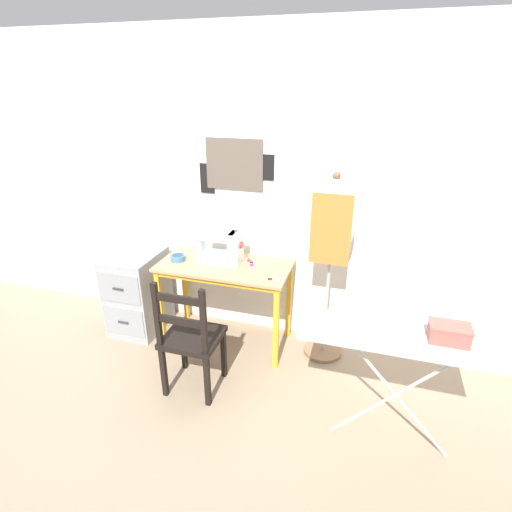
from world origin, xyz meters
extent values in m
plane|color=gray|center=(0.00, 0.00, 0.00)|extent=(14.00, 14.00, 0.00)
cube|color=silver|center=(0.00, 0.60, 1.27)|extent=(10.00, 0.05, 2.55)
cube|color=brown|center=(-0.01, 0.57, 1.51)|extent=(0.49, 0.02, 0.41)
cube|color=black|center=(-0.25, 0.57, 1.38)|extent=(0.12, 0.01, 0.25)
cube|color=black|center=(0.25, 0.57, 1.50)|extent=(0.16, 0.01, 0.20)
cube|color=tan|center=(0.00, 0.27, 0.74)|extent=(1.09, 0.54, 0.02)
cube|color=gold|center=(0.00, 0.04, 0.71)|extent=(1.01, 0.03, 0.04)
cube|color=gold|center=(-0.50, 0.04, 0.36)|extent=(0.04, 0.04, 0.73)
cube|color=gold|center=(0.50, 0.04, 0.36)|extent=(0.04, 0.04, 0.73)
cube|color=gold|center=(-0.50, 0.50, 0.36)|extent=(0.04, 0.04, 0.73)
cube|color=gold|center=(0.50, 0.50, 0.36)|extent=(0.04, 0.04, 0.73)
cube|color=silver|center=(-0.05, 0.30, 0.79)|extent=(0.36, 0.18, 0.08)
cube|color=silver|center=(0.09, 0.30, 0.93)|extent=(0.09, 0.15, 0.19)
cube|color=silver|center=(-0.07, 0.30, 0.99)|extent=(0.32, 0.13, 0.07)
cube|color=silver|center=(-0.21, 0.30, 0.89)|extent=(0.04, 0.10, 0.12)
cylinder|color=#B22D2D|center=(0.14, 0.30, 0.93)|extent=(0.02, 0.06, 0.06)
cylinder|color=#99999E|center=(0.09, 0.30, 1.04)|extent=(0.01, 0.01, 0.02)
cylinder|color=teal|center=(-0.40, 0.22, 0.78)|extent=(0.12, 0.12, 0.05)
cylinder|color=#243D54|center=(-0.40, 0.22, 0.80)|extent=(0.10, 0.10, 0.01)
cube|color=silver|center=(0.48, 0.14, 0.75)|extent=(0.09, 0.05, 0.00)
cube|color=silver|center=(0.49, 0.12, 0.75)|extent=(0.09, 0.03, 0.00)
torus|color=black|center=(0.43, 0.11, 0.75)|extent=(0.03, 0.03, 0.01)
torus|color=black|center=(0.43, 0.11, 0.75)|extent=(0.03, 0.03, 0.01)
cylinder|color=red|center=(0.18, 0.37, 0.77)|extent=(0.03, 0.03, 0.03)
cylinder|color=beige|center=(0.18, 0.37, 0.78)|extent=(0.03, 0.03, 0.00)
cylinder|color=beige|center=(0.18, 0.37, 0.75)|extent=(0.03, 0.03, 0.00)
cylinder|color=purple|center=(0.22, 0.29, 0.77)|extent=(0.03, 0.03, 0.04)
cylinder|color=beige|center=(0.22, 0.29, 0.78)|extent=(0.04, 0.04, 0.00)
cylinder|color=beige|center=(0.22, 0.29, 0.75)|extent=(0.04, 0.04, 0.00)
cube|color=black|center=(-0.02, -0.34, 0.44)|extent=(0.40, 0.38, 0.04)
cube|color=black|center=(-0.19, -0.18, 0.21)|extent=(0.04, 0.04, 0.42)
cube|color=black|center=(0.15, -0.18, 0.21)|extent=(0.04, 0.04, 0.42)
cube|color=black|center=(-0.19, -0.50, 0.21)|extent=(0.04, 0.04, 0.42)
cube|color=black|center=(0.15, -0.50, 0.21)|extent=(0.04, 0.04, 0.42)
cube|color=black|center=(-0.19, -0.50, 0.70)|extent=(0.04, 0.04, 0.48)
cube|color=black|center=(0.15, -0.50, 0.70)|extent=(0.04, 0.04, 0.48)
cube|color=black|center=(-0.02, -0.50, 0.84)|extent=(0.34, 0.02, 0.06)
cube|color=black|center=(-0.02, -0.50, 0.67)|extent=(0.34, 0.02, 0.06)
cube|color=#93999E|center=(-0.85, 0.24, 0.37)|extent=(0.43, 0.52, 0.75)
cube|color=gray|center=(-0.85, -0.02, 0.54)|extent=(0.39, 0.01, 0.27)
cube|color=#333338|center=(-0.85, -0.03, 0.54)|extent=(0.10, 0.01, 0.02)
cube|color=gray|center=(-0.85, -0.02, 0.21)|extent=(0.39, 0.01, 0.27)
cube|color=#333338|center=(-0.85, -0.03, 0.21)|extent=(0.10, 0.01, 0.02)
cylinder|color=#846647|center=(0.84, 0.34, 0.01)|extent=(0.32, 0.32, 0.03)
cylinder|color=#ADA89E|center=(0.84, 0.34, 0.50)|extent=(0.03, 0.03, 0.94)
ellipsoid|color=beige|center=(0.84, 0.34, 1.19)|extent=(0.34, 0.25, 0.63)
sphere|color=brown|center=(0.84, 0.34, 1.52)|extent=(0.06, 0.06, 0.06)
cube|color=orange|center=(0.84, 0.21, 1.16)|extent=(0.29, 0.01, 0.53)
cube|color=#ADB2B7|center=(1.38, -0.48, 0.81)|extent=(1.18, 0.34, 0.02)
cylinder|color=#B7B7BC|center=(1.38, -0.48, 0.40)|extent=(0.72, 0.02, 0.81)
cylinder|color=#B7B7BC|center=(1.38, -0.48, 0.40)|extent=(0.72, 0.02, 0.81)
cube|color=#AD564C|center=(1.59, -0.46, 0.87)|extent=(0.21, 0.13, 0.10)
cube|color=#BE5F54|center=(1.59, -0.46, 0.92)|extent=(0.22, 0.13, 0.01)
camera|label=1|loc=(1.11, -2.51, 2.14)|focal=28.00mm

